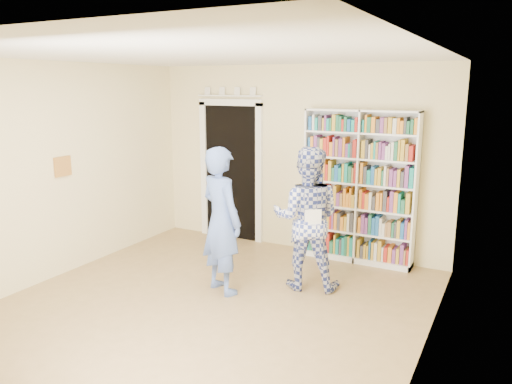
% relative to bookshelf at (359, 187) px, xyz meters
% --- Properties ---
extents(floor, '(5.00, 5.00, 0.00)m').
position_rel_bookshelf_xyz_m(floor, '(-1.00, -2.34, -1.06)').
color(floor, olive).
rests_on(floor, ground).
extents(ceiling, '(5.00, 5.00, 0.00)m').
position_rel_bookshelf_xyz_m(ceiling, '(-1.00, -2.34, 1.64)').
color(ceiling, white).
rests_on(ceiling, wall_back).
extents(wall_back, '(4.50, 0.00, 4.50)m').
position_rel_bookshelf_xyz_m(wall_back, '(-1.00, 0.16, 0.29)').
color(wall_back, beige).
rests_on(wall_back, floor).
extents(wall_left, '(0.00, 5.00, 5.00)m').
position_rel_bookshelf_xyz_m(wall_left, '(-3.25, -2.34, 0.29)').
color(wall_left, beige).
rests_on(wall_left, floor).
extents(wall_right, '(0.00, 5.00, 5.00)m').
position_rel_bookshelf_xyz_m(wall_right, '(1.25, -2.34, 0.29)').
color(wall_right, beige).
rests_on(wall_right, floor).
extents(bookshelf, '(1.52, 0.29, 2.09)m').
position_rel_bookshelf_xyz_m(bookshelf, '(0.00, 0.00, 0.00)').
color(bookshelf, white).
rests_on(bookshelf, floor).
extents(doorway, '(1.10, 0.08, 2.43)m').
position_rel_bookshelf_xyz_m(doorway, '(-2.10, 0.13, 0.12)').
color(doorway, black).
rests_on(doorway, floor).
extents(wall_art, '(0.03, 0.25, 0.25)m').
position_rel_bookshelf_xyz_m(wall_art, '(-3.23, -2.14, 0.34)').
color(wall_art, brown).
rests_on(wall_art, wall_left).
extents(man_blue, '(0.75, 0.64, 1.73)m').
position_rel_bookshelf_xyz_m(man_blue, '(-1.11, -1.76, -0.19)').
color(man_blue, '#516CB5').
rests_on(man_blue, floor).
extents(man_plaid, '(0.98, 0.85, 1.72)m').
position_rel_bookshelf_xyz_m(man_plaid, '(-0.28, -1.18, -0.20)').
color(man_plaid, navy).
rests_on(man_plaid, floor).
extents(paper_sheet, '(0.17, 0.10, 0.27)m').
position_rel_bookshelf_xyz_m(paper_sheet, '(-0.12, -1.41, -0.15)').
color(paper_sheet, white).
rests_on(paper_sheet, man_plaid).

